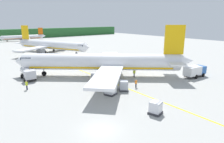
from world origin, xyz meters
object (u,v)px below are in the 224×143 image
object	(u,v)px
cargo_container_far	(111,90)
crew_loader_right	(136,83)
service_truck_baggage	(195,71)
airliner_far_taxiway	(24,37)
airliner_foreground	(103,62)
cargo_container_mid	(156,108)
cargo_container_near	(124,86)
crew_marshaller	(27,84)
airliner_mid_apron	(51,45)
service_truck_fuel	(27,73)
crew_loader_left	(134,73)

from	to	relation	value
cargo_container_far	crew_loader_right	distance (m)	6.26
service_truck_baggage	airliner_far_taxiway	bearing A→B (deg)	94.10
airliner_foreground	service_truck_baggage	size ratio (longest dim) A/B	5.56
cargo_container_mid	cargo_container_near	bearing A→B (deg)	74.39
crew_marshaller	service_truck_baggage	bearing A→B (deg)	-24.96
airliner_far_taxiway	cargo_container_mid	size ratio (longest dim) A/B	13.39
cargo_container_mid	cargo_container_far	xyz separation A→B (m)	(-0.44, 9.73, -0.04)
airliner_foreground	airliner_mid_apron	distance (m)	41.81
cargo_container_mid	crew_loader_right	bearing A→B (deg)	58.89
service_truck_fuel	cargo_container_far	bearing A→B (deg)	-65.84
crew_loader_left	service_truck_fuel	bearing A→B (deg)	145.02
airliner_foreground	crew_loader_left	size ratio (longest dim) A/B	19.13
airliner_far_taxiway	cargo_container_near	size ratio (longest dim) A/B	11.49
airliner_mid_apron	cargo_container_mid	world-z (taller)	airliner_mid_apron
service_truck_baggage	crew_marshaller	world-z (taller)	service_truck_baggage
crew_marshaller	cargo_container_far	bearing A→B (deg)	-47.79
service_truck_baggage	cargo_container_far	distance (m)	22.49
service_truck_fuel	cargo_container_near	bearing A→B (deg)	-58.18
cargo_container_far	crew_marshaller	world-z (taller)	cargo_container_far
airliner_mid_apron	service_truck_baggage	distance (m)	56.68
crew_marshaller	crew_loader_right	distance (m)	21.03
airliner_far_taxiway	crew_loader_right	world-z (taller)	airliner_far_taxiway
crew_loader_left	crew_loader_right	bearing A→B (deg)	-132.20
airliner_far_taxiway	cargo_container_mid	distance (m)	118.32
service_truck_fuel	cargo_container_mid	bearing A→B (deg)	-72.59
airliner_mid_apron	crew_loader_right	bearing A→B (deg)	-93.96
airliner_far_taxiway	service_truck_baggage	distance (m)	111.45
cargo_container_far	crew_loader_left	bearing A→B (deg)	25.66
crew_loader_right	service_truck_fuel	bearing A→B (deg)	127.58
cargo_container_mid	crew_marshaller	xyz separation A→B (m)	(-11.36, 21.77, 0.12)
service_truck_fuel	crew_marshaller	bearing A→B (deg)	-107.26
cargo_container_near	crew_marshaller	distance (m)	18.45
cargo_container_far	cargo_container_near	bearing A→B (deg)	3.19
service_truck_baggage	crew_marshaller	bearing A→B (deg)	155.04
airliner_foreground	crew_marshaller	distance (m)	17.13
cargo_container_near	crew_marshaller	size ratio (longest dim) A/B	1.38
airliner_foreground	airliner_mid_apron	bearing A→B (deg)	84.64
service_truck_baggage	crew_loader_right	distance (m)	16.31
cargo_container_mid	crew_loader_right	size ratio (longest dim) A/B	1.26
crew_marshaller	cargo_container_near	bearing A→B (deg)	-40.01
service_truck_fuel	cargo_container_far	world-z (taller)	service_truck_fuel
service_truck_fuel	crew_marshaller	distance (m)	7.62
airliner_far_taxiway	crew_loader_right	distance (m)	108.16
crew_marshaller	crew_loader_right	world-z (taller)	crew_marshaller
airliner_far_taxiway	service_truck_fuel	world-z (taller)	airliner_far_taxiway
service_truck_fuel	cargo_container_mid	distance (m)	30.43
airliner_far_taxiway	crew_marshaller	bearing A→B (deg)	-104.73
airliner_mid_apron	crew_marshaller	bearing A→B (deg)	-117.53
service_truck_baggage	cargo_container_mid	distance (m)	22.70
cargo_container_near	airliner_mid_apron	bearing A→B (deg)	82.67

